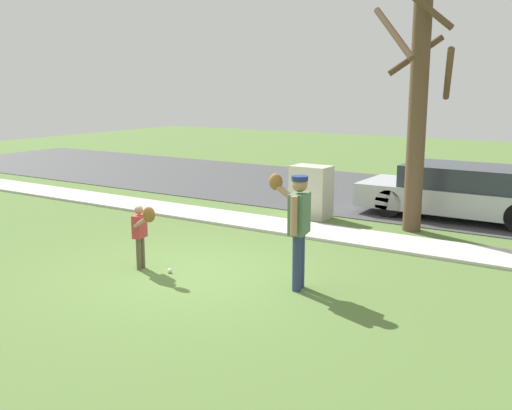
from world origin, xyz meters
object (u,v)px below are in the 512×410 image
object	(u,v)px
street_tree_near	(418,104)
baseball	(170,271)
utility_cabinet	(311,192)
parked_sedan_silver	(461,192)
person_child	(142,228)
person_adult	(297,219)

from	to	relation	value
street_tree_near	baseball	bearing A→B (deg)	-115.58
utility_cabinet	baseball	bearing A→B (deg)	-90.20
utility_cabinet	parked_sedan_silver	size ratio (longest dim) A/B	0.27
person_child	street_tree_near	size ratio (longest dim) A/B	0.22
baseball	utility_cabinet	world-z (taller)	utility_cabinet
street_tree_near	parked_sedan_silver	xyz separation A→B (m)	(0.56, 1.75, -2.05)
person_adult	baseball	world-z (taller)	person_adult
utility_cabinet	street_tree_near	world-z (taller)	street_tree_near
person_adult	baseball	xyz separation A→B (m)	(-2.13, -0.48, -1.05)
street_tree_near	parked_sedan_silver	world-z (taller)	street_tree_near
baseball	utility_cabinet	bearing A→B (deg)	89.80
street_tree_near	parked_sedan_silver	size ratio (longest dim) A/B	1.09
person_child	utility_cabinet	size ratio (longest dim) A/B	0.92
parked_sedan_silver	person_child	bearing A→B (deg)	63.42
person_adult	person_child	distance (m)	2.70
utility_cabinet	person_adult	bearing A→B (deg)	-64.89
baseball	street_tree_near	distance (m)	6.17
baseball	parked_sedan_silver	distance (m)	7.43
person_adult	street_tree_near	size ratio (longest dim) A/B	0.35
person_child	street_tree_near	world-z (taller)	street_tree_near
utility_cabinet	parked_sedan_silver	world-z (taller)	parked_sedan_silver
person_adult	baseball	size ratio (longest dim) A/B	23.57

